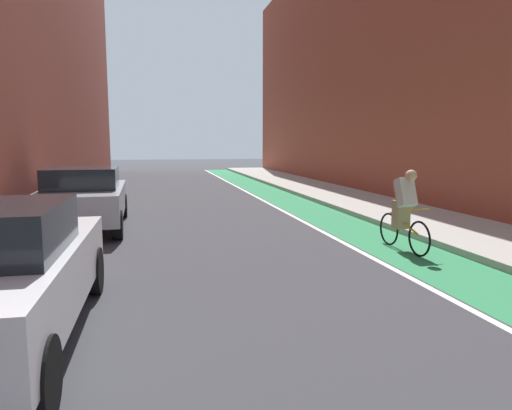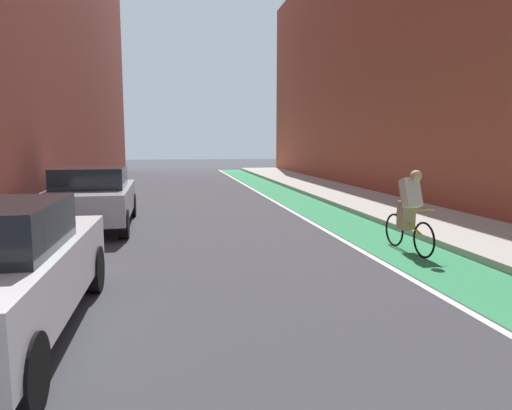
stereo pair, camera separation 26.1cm
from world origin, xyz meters
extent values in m
plane|color=#38383D|center=(0.00, 16.99, 0.00)|extent=(92.34, 92.34, 0.00)
cube|color=#2D8451|center=(3.40, 18.99, 0.00)|extent=(1.60, 41.97, 0.00)
cube|color=white|center=(2.50, 18.99, 0.00)|extent=(0.12, 41.97, 0.00)
cube|color=#A8A59E|center=(5.64, 18.99, 0.07)|extent=(2.89, 41.97, 0.14)
cube|color=#9E4C38|center=(8.29, 20.99, 6.03)|extent=(2.40, 37.97, 12.07)
cylinder|color=black|center=(-2.33, 10.32, 0.33)|extent=(0.23, 0.66, 0.66)
cylinder|color=black|center=(-2.36, 7.19, 0.33)|extent=(0.23, 0.66, 0.66)
cube|color=#9EA0A8|center=(-3.15, 15.73, 0.68)|extent=(1.96, 4.38, 0.70)
cube|color=black|center=(-3.15, 15.51, 1.26)|extent=(1.69, 1.86, 0.55)
cylinder|color=black|center=(-4.04, 17.33, 0.33)|extent=(0.23, 0.66, 0.66)
cylinder|color=black|center=(-2.33, 17.37, 0.33)|extent=(0.23, 0.66, 0.66)
cylinder|color=black|center=(-3.97, 14.09, 0.33)|extent=(0.23, 0.66, 0.66)
cylinder|color=black|center=(-2.26, 14.13, 0.33)|extent=(0.23, 0.66, 0.66)
torus|color=black|center=(3.40, 11.29, 0.34)|extent=(0.08, 0.68, 0.68)
torus|color=black|center=(3.34, 12.34, 0.34)|extent=(0.08, 0.68, 0.68)
cylinder|color=gold|center=(3.37, 11.82, 0.56)|extent=(0.10, 0.96, 0.33)
cylinder|color=gold|center=(3.36, 12.00, 0.64)|extent=(0.04, 0.12, 0.55)
cylinder|color=gold|center=(3.40, 11.37, 0.89)|extent=(0.48, 0.05, 0.02)
cube|color=tan|center=(3.36, 11.92, 0.71)|extent=(0.29, 0.26, 0.56)
cube|color=beige|center=(3.37, 11.79, 1.17)|extent=(0.34, 0.42, 0.60)
sphere|color=tan|center=(3.38, 11.64, 1.51)|extent=(0.22, 0.22, 0.22)
cube|color=tan|center=(3.36, 11.92, 1.19)|extent=(0.28, 0.29, 0.39)
camera|label=1|loc=(-1.46, 3.49, 2.14)|focal=32.98mm
camera|label=2|loc=(-1.20, 3.44, 2.14)|focal=32.98mm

